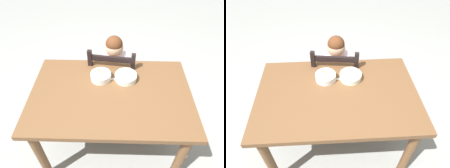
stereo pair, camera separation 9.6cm
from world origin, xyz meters
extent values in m
plane|color=gray|center=(0.00, 0.00, 0.00)|extent=(8.00, 8.00, 0.00)
cube|color=brown|center=(0.00, 0.00, 0.73)|extent=(1.26, 0.82, 0.04)
cylinder|color=brown|center=(-0.55, -0.34, 0.36)|extent=(0.07, 0.07, 0.71)
cylinder|color=brown|center=(0.55, -0.34, 0.36)|extent=(0.07, 0.07, 0.71)
cylinder|color=brown|center=(-0.55, 0.34, 0.36)|extent=(0.07, 0.07, 0.71)
cylinder|color=brown|center=(0.55, 0.34, 0.36)|extent=(0.07, 0.07, 0.71)
cube|color=black|center=(0.02, 0.51, 0.44)|extent=(0.46, 0.46, 0.02)
cube|color=black|center=(0.23, 0.68, 0.21)|extent=(0.04, 0.04, 0.43)
cube|color=black|center=(-0.15, 0.72, 0.21)|extent=(0.04, 0.04, 0.43)
cube|color=black|center=(0.18, 0.30, 0.21)|extent=(0.04, 0.04, 0.43)
cube|color=black|center=(-0.19, 0.34, 0.21)|extent=(0.04, 0.04, 0.43)
cube|color=black|center=(0.18, 0.30, 0.68)|extent=(0.04, 0.04, 0.46)
cube|color=black|center=(-0.19, 0.34, 0.68)|extent=(0.04, 0.04, 0.46)
cube|color=black|center=(-0.01, 0.32, 0.84)|extent=(0.36, 0.06, 0.05)
cube|color=black|center=(-0.01, 0.32, 0.70)|extent=(0.36, 0.06, 0.05)
cube|color=silver|center=(0.02, 0.48, 0.61)|extent=(0.22, 0.14, 0.32)
sphere|color=#D7AB8B|center=(0.02, 0.48, 0.84)|extent=(0.17, 0.17, 0.17)
sphere|color=brown|center=(0.02, 0.48, 0.88)|extent=(0.16, 0.16, 0.16)
cylinder|color=#3F4C72|center=(-0.04, 0.36, 0.22)|extent=(0.07, 0.07, 0.45)
cylinder|color=#3F4C72|center=(0.07, 0.36, 0.22)|extent=(0.07, 0.07, 0.45)
cylinder|color=silver|center=(-0.11, 0.38, 0.69)|extent=(0.06, 0.24, 0.13)
cylinder|color=silver|center=(0.15, 0.38, 0.69)|extent=(0.06, 0.24, 0.13)
cylinder|color=white|center=(0.12, 0.16, 0.78)|extent=(0.18, 0.18, 0.05)
cylinder|color=white|center=(0.12, 0.16, 0.75)|extent=(0.08, 0.08, 0.01)
cylinder|color=#4C9B2E|center=(0.12, 0.16, 0.78)|extent=(0.15, 0.15, 0.03)
sphere|color=#429327|center=(0.09, 0.15, 0.80)|extent=(0.01, 0.01, 0.01)
sphere|color=#56A32A|center=(0.13, 0.19, 0.80)|extent=(0.01, 0.01, 0.01)
sphere|color=#549A34|center=(0.11, 0.15, 0.80)|extent=(0.01, 0.01, 0.01)
sphere|color=#579B32|center=(0.12, 0.16, 0.80)|extent=(0.01, 0.01, 0.01)
sphere|color=green|center=(0.08, 0.14, 0.80)|extent=(0.01, 0.01, 0.01)
sphere|color=#4B9138|center=(0.12, 0.16, 0.80)|extent=(0.01, 0.01, 0.01)
cylinder|color=white|center=(-0.09, 0.16, 0.78)|extent=(0.17, 0.17, 0.06)
cylinder|color=white|center=(-0.09, 0.16, 0.75)|extent=(0.08, 0.08, 0.01)
cylinder|color=orange|center=(-0.09, 0.16, 0.79)|extent=(0.14, 0.14, 0.03)
cube|color=orange|center=(-0.11, 0.19, 0.80)|extent=(0.02, 0.02, 0.01)
cube|color=orange|center=(-0.10, 0.20, 0.80)|extent=(0.02, 0.02, 0.01)
cube|color=orange|center=(-0.07, 0.17, 0.80)|extent=(0.02, 0.02, 0.01)
cube|color=orange|center=(-0.11, 0.17, 0.80)|extent=(0.02, 0.02, 0.01)
cube|color=orange|center=(-0.09, 0.17, 0.80)|extent=(0.02, 0.02, 0.01)
cube|color=orange|center=(-0.09, 0.11, 0.80)|extent=(0.02, 0.02, 0.01)
cube|color=silver|center=(0.02, 0.16, 0.75)|extent=(0.10, 0.02, 0.00)
ellipsoid|color=silver|center=(-0.05, 0.15, 0.76)|extent=(0.05, 0.03, 0.01)
camera|label=1|loc=(0.04, -1.08, 1.91)|focal=32.54mm
camera|label=2|loc=(-0.06, -1.08, 1.91)|focal=32.54mm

